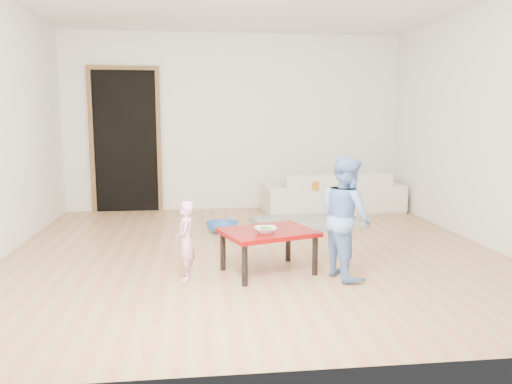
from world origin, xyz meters
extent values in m
cube|color=#B9764F|center=(0.00, 0.00, 0.00)|extent=(5.00, 5.00, 0.01)
cube|color=white|center=(0.00, 2.50, 1.30)|extent=(5.00, 0.02, 2.60)
cube|color=white|center=(2.50, 0.00, 1.30)|extent=(0.02, 5.00, 2.60)
imported|color=white|center=(1.40, 2.05, 0.29)|extent=(2.05, 0.89, 0.59)
cube|color=orange|center=(0.92, 1.88, 0.45)|extent=(0.58, 0.55, 0.13)
imported|color=white|center=(0.01, -0.84, 0.41)|extent=(0.19, 0.19, 0.05)
imported|color=pink|center=(-0.68, -0.84, 0.34)|extent=(0.16, 0.25, 0.68)
imported|color=#618BE2|center=(0.69, -0.93, 0.53)|extent=(0.51, 0.59, 1.05)
imported|color=#2F67B2|center=(-0.28, 0.92, 0.06)|extent=(0.39, 0.39, 0.12)
camera|label=1|loc=(-0.57, -5.01, 1.37)|focal=35.00mm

